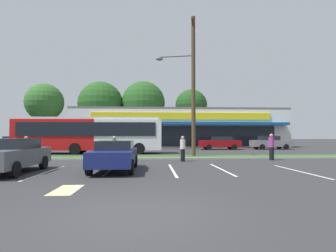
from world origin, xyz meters
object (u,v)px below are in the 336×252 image
car_0 (115,155)px  pedestrian_by_pole (183,149)px  car_4 (17,143)px  pedestrian_mid (114,149)px  car_1 (11,155)px  car_5 (270,142)px  pedestrian_far (26,149)px  pedestrian_near_bench (271,147)px  city_bus (90,134)px  car_3 (220,143)px  utility_pole (192,82)px

car_0 → pedestrian_by_pole: pedestrian_by_pole is taller
car_4 → pedestrian_mid: size_ratio=2.83×
car_1 → pedestrian_by_pole: pedestrian_by_pole is taller
car_0 → car_1: size_ratio=0.97×
car_0 → pedestrian_mid: pedestrian_mid is taller
car_5 → pedestrian_mid: size_ratio=2.88×
car_5 → car_0: bearing=-130.0°
pedestrian_mid → pedestrian_far: pedestrian_mid is taller
pedestrian_by_pole → pedestrian_near_bench: bearing=-16.2°
city_bus → pedestrian_by_pole: city_bus is taller
city_bus → pedestrian_far: size_ratio=8.15×
car_3 → pedestrian_far: pedestrian_far is taller
car_0 → pedestrian_mid: size_ratio=2.70×
car_3 → pedestrian_by_pole: 15.45m
utility_pole → car_5: 16.73m
car_5 → pedestrian_mid: bearing=-138.5°
city_bus → pedestrian_near_bench: (13.51, -7.31, -0.89)m
car_5 → pedestrian_far: size_ratio=2.89×
car_1 → car_4: 21.18m
car_0 → pedestrian_far: 7.65m
car_4 → city_bus: bearing=-34.2°
utility_pole → car_0: utility_pole is taller
car_1 → pedestrian_far: 5.43m
city_bus → pedestrian_far: city_bus is taller
car_0 → car_1: 4.40m
car_3 → car_0: bearing=62.5°
car_0 → pedestrian_far: bearing=-127.3°
pedestrian_near_bench → pedestrian_far: (-15.71, -0.23, -0.08)m
utility_pole → city_bus: bearing=150.9°
car_5 → car_4: bearing=-179.5°
pedestrian_by_pole → car_3: bearing=45.7°
utility_pole → pedestrian_near_bench: (4.95, -2.54, -4.79)m
car_1 → pedestrian_far: size_ratio=2.79×
car_1 → pedestrian_far: (-1.71, 5.16, 0.02)m
pedestrian_near_bench → car_5: bearing=71.7°
car_0 → car_3: size_ratio=0.92×
car_4 → pedestrian_far: 15.80m
car_5 → pedestrian_near_bench: pedestrian_near_bench is taller
car_5 → pedestrian_far: (-21.93, -14.25, -0.01)m
car_1 → pedestrian_mid: (3.75, 4.82, 0.03)m
car_3 → pedestrian_near_bench: (-0.03, -13.70, 0.09)m
car_1 → pedestrian_near_bench: (14.00, 5.39, 0.10)m
car_4 → car_1: bearing=-64.8°
pedestrian_mid → car_1: bearing=100.0°
city_bus → pedestrian_far: bearing=-105.8°
city_bus → pedestrian_far: (-2.20, -7.54, -0.97)m
pedestrian_far → car_5: bearing=-155.4°
car_4 → pedestrian_far: (7.31, -14.00, 0.01)m
car_0 → pedestrian_mid: bearing=-171.8°
pedestrian_near_bench → pedestrian_far: size_ratio=1.10×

